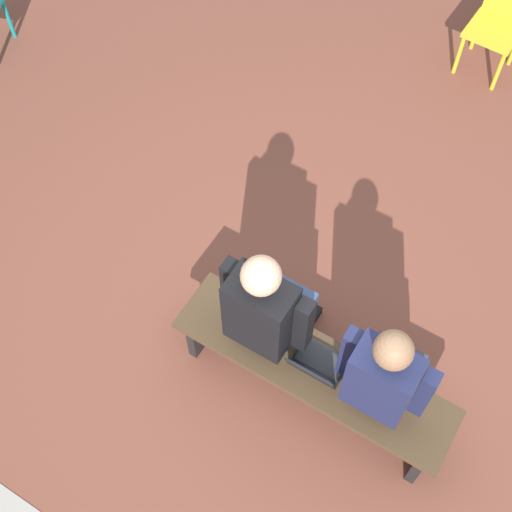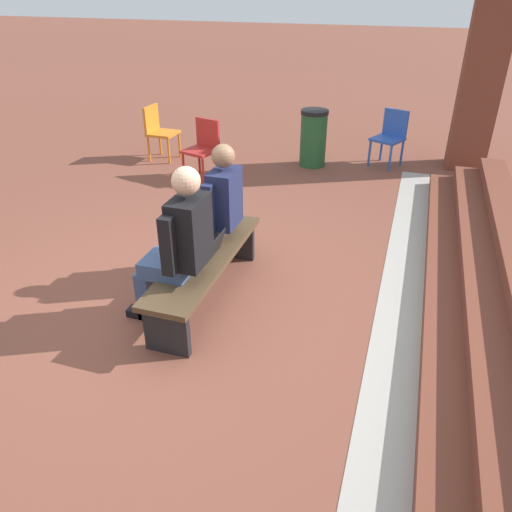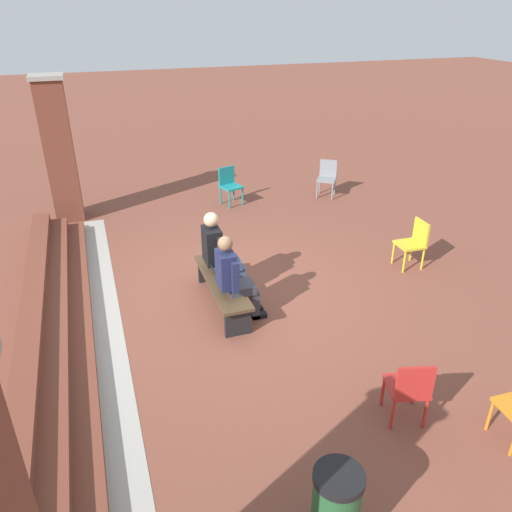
{
  "view_description": "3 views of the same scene",
  "coord_description": "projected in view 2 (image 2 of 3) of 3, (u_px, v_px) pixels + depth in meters",
  "views": [
    {
      "loc": [
        -0.8,
        1.79,
        4.47
      ],
      "look_at": [
        0.29,
        0.01,
        1.05
      ],
      "focal_mm": 50.0,
      "sensor_mm": 36.0,
      "label": 1
    },
    {
      "loc": [
        3.3,
        1.79,
        2.61
      ],
      "look_at": [
        -0.18,
        0.67,
        0.55
      ],
      "focal_mm": 35.0,
      "sensor_mm": 36.0,
      "label": 2
    },
    {
      "loc": [
        -6.5,
        1.79,
        4.15
      ],
      "look_at": [
        -0.48,
        -0.27,
        0.89
      ],
      "focal_mm": 35.0,
      "sensor_mm": 36.0,
      "label": 3
    }
  ],
  "objects": [
    {
      "name": "plastic_chair_mid_courtyard",
      "position": [
        391.0,
        134.0,
        7.67
      ],
      "size": [
        0.56,
        0.56,
        0.84
      ],
      "color": "#2D56B7",
      "rests_on": "ground"
    },
    {
      "name": "concrete_strip",
      "position": [
        396.0,
        332.0,
        4.18
      ],
      "size": [
        8.14,
        0.4,
        0.01
      ],
      "primitive_type": "cube",
      "color": "#A8A399",
      "rests_on": "ground"
    },
    {
      "name": "brick_pillar_left_of_steps",
      "position": [
        484.0,
        67.0,
        7.1
      ],
      "size": [
        0.64,
        0.64,
        2.92
      ],
      "color": "brown",
      "rests_on": "ground"
    },
    {
      "name": "plastic_chair_near_bench_right",
      "position": [
        158.0,
        129.0,
        7.93
      ],
      "size": [
        0.44,
        0.44,
        0.84
      ],
      "color": "orange",
      "rests_on": "ground"
    },
    {
      "name": "ground_plane",
      "position": [
        179.0,
        308.0,
        4.5
      ],
      "size": [
        60.0,
        60.0,
        0.0
      ],
      "primitive_type": "plane",
      "color": "brown"
    },
    {
      "name": "plastic_chair_foreground",
      "position": [
        203.0,
        145.0,
        7.17
      ],
      "size": [
        0.52,
        0.52,
        0.84
      ],
      "color": "red",
      "rests_on": "ground"
    },
    {
      "name": "person_adult",
      "position": [
        178.0,
        244.0,
        4.0
      ],
      "size": [
        0.57,
        0.72,
        1.39
      ],
      "color": "#384C75",
      "rests_on": "ground"
    },
    {
      "name": "brick_steps",
      "position": [
        498.0,
        333.0,
        3.89
      ],
      "size": [
        7.34,
        0.9,
        0.45
      ],
      "color": "brown",
      "rests_on": "ground"
    },
    {
      "name": "litter_bin",
      "position": [
        313.0,
        138.0,
        7.66
      ],
      "size": [
        0.42,
        0.42,
        0.86
      ],
      "color": "#23562D",
      "rests_on": "ground"
    },
    {
      "name": "person_student",
      "position": [
        214.0,
        209.0,
        4.64
      ],
      "size": [
        0.54,
        0.68,
        1.34
      ],
      "color": "#383842",
      "rests_on": "ground"
    },
    {
      "name": "laptop",
      "position": [
        207.0,
        250.0,
        4.4
      ],
      "size": [
        0.32,
        0.29,
        0.21
      ],
      "color": "black",
      "rests_on": "bench"
    },
    {
      "name": "bench",
      "position": [
        206.0,
        265.0,
        4.46
      ],
      "size": [
        1.8,
        0.44,
        0.45
      ],
      "color": "#4C3823",
      "rests_on": "ground"
    }
  ]
}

